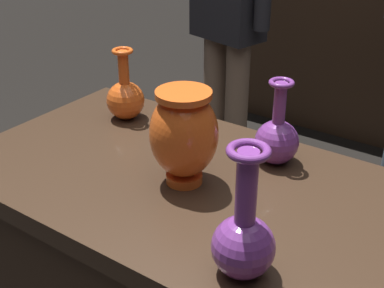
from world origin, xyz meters
name	(u,v)px	position (x,y,z in m)	size (l,w,h in m)	color
vase_centerpiece	(184,134)	(-0.03, -0.02, 0.92)	(0.16, 0.16, 0.23)	#E55B1E
vase_tall_behind	(244,237)	(0.24, -0.21, 0.88)	(0.12, 0.12, 0.26)	#7A388E
vase_left_accent	(277,138)	(0.10, 0.19, 0.87)	(0.11, 0.11, 0.22)	#7A388E
vase_right_accent	(125,97)	(-0.38, 0.17, 0.87)	(0.11, 0.11, 0.21)	#E55B1E
visitor_near_left	(228,6)	(-0.63, 1.14, 0.92)	(0.46, 0.25, 1.57)	#846B56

